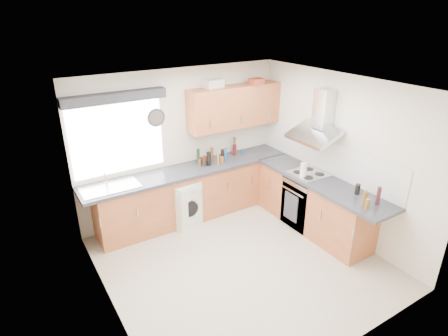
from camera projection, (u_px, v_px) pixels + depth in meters
ground_plane at (241, 262)px, 5.36m from camera, size 3.60×3.60×0.00m
ceiling at (244, 87)px, 4.37m from camera, size 3.60×3.60×0.02m
wall_back at (181, 144)px, 6.27m from camera, size 3.60×0.02×2.50m
wall_front at (352, 255)px, 3.47m from camera, size 3.60×0.02×2.50m
wall_left at (104, 222)px, 3.99m from camera, size 0.02×3.60×2.50m
wall_right at (339, 156)px, 5.74m from camera, size 0.02×3.60×2.50m
window at (118, 138)px, 5.63m from camera, size 1.40×0.02×1.10m
window_blind at (115, 97)px, 5.31m from camera, size 1.50×0.18×0.14m
splashback at (323, 155)px, 6.00m from camera, size 0.01×3.00×0.54m
base_cab_back at (186, 196)px, 6.32m from camera, size 3.00×0.58×0.86m
base_cab_corner at (262, 175)px, 7.09m from camera, size 0.60×0.60×0.86m
base_cab_right at (313, 204)px, 6.04m from camera, size 0.58×2.10×0.86m
worktop_back at (190, 170)px, 6.18m from camera, size 3.60×0.62×0.05m
worktop_right at (322, 182)px, 5.74m from camera, size 0.62×2.42×0.05m
sink at (110, 185)px, 5.51m from camera, size 0.84×0.46×0.10m
oven at (306, 201)px, 6.16m from camera, size 0.56×0.58×0.85m
hob_plate at (309, 174)px, 5.96m from camera, size 0.52×0.52×0.01m
extractor_hood at (319, 121)px, 5.67m from camera, size 0.52×0.78×0.66m
upper_cabinets at (235, 106)px, 6.38m from camera, size 1.70×0.35×0.70m
washing_machine at (183, 202)px, 6.20m from camera, size 0.65×0.64×0.77m
wall_clock at (156, 118)px, 5.84m from camera, size 0.29×0.04×0.29m
casserole at (213, 83)px, 6.10m from camera, size 0.36×0.28×0.13m
storage_box at (256, 82)px, 6.31m from camera, size 0.25×0.22×0.10m
utensil_pot at (234, 150)px, 6.79m from camera, size 0.09×0.09×0.13m
kitchen_roll at (303, 170)px, 5.82m from camera, size 0.11×0.11×0.23m
tomato_cluster at (206, 159)px, 6.46m from camera, size 0.18×0.18×0.07m
jar_0 at (201, 160)px, 6.33m from camera, size 0.05×0.05×0.12m
jar_1 at (198, 156)px, 6.34m from camera, size 0.05×0.05×0.25m
jar_2 at (200, 163)px, 6.26m from camera, size 0.05×0.05×0.11m
jar_3 at (243, 151)px, 6.75m from camera, size 0.04×0.04×0.10m
jar_4 at (222, 155)px, 6.45m from camera, size 0.06×0.06×0.21m
jar_5 at (204, 161)px, 6.21m from camera, size 0.05×0.05×0.19m
jar_6 at (218, 158)px, 6.28m from camera, size 0.04×0.04×0.23m
jar_7 at (222, 160)px, 6.35m from camera, size 0.07×0.07×0.12m
jar_8 at (212, 153)px, 6.51m from camera, size 0.06×0.06×0.21m
jar_9 at (209, 159)px, 6.25m from camera, size 0.08×0.08×0.24m
jar_10 at (226, 155)px, 6.41m from camera, size 0.05×0.05×0.24m
jar_11 at (234, 150)px, 6.69m from camera, size 0.06×0.06×0.20m
bottle_0 at (358, 189)px, 5.30m from camera, size 0.07×0.07×0.15m
bottle_1 at (365, 198)px, 5.01m from camera, size 0.06×0.06×0.21m
bottle_2 at (367, 204)px, 4.91m from camera, size 0.06×0.06×0.15m
bottle_3 at (378, 196)px, 5.00m from camera, size 0.05×0.05×0.26m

